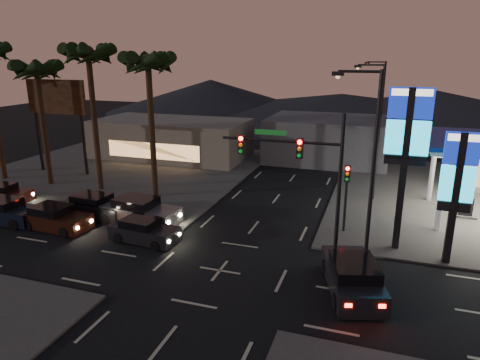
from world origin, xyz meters
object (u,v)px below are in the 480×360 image
(traffic_signal_mast, at_px, (304,168))
(car_lane_b_front, at_px, (140,212))
(pylon_sign_short, at_px, (458,179))
(suv_station, at_px, (352,277))
(car_lane_b_rear, at_px, (3,194))
(pylon_sign_tall, at_px, (407,138))
(car_lane_b_mid, at_px, (95,207))
(car_lane_a_front, at_px, (144,231))
(car_lane_a_mid, at_px, (55,218))
(car_lane_a_rear, at_px, (5,211))

(traffic_signal_mast, distance_m, car_lane_b_front, 12.10)
(pylon_sign_short, bearing_deg, suv_station, -135.31)
(car_lane_b_front, distance_m, car_lane_b_rear, 11.94)
(pylon_sign_tall, height_order, car_lane_b_mid, pylon_sign_tall)
(pylon_sign_short, bearing_deg, car_lane_a_front, -171.40)
(car_lane_b_front, bearing_deg, car_lane_a_front, -54.81)
(pylon_sign_short, distance_m, traffic_signal_mast, 7.69)
(car_lane_b_mid, relative_size, car_lane_b_rear, 1.12)
(car_lane_a_mid, height_order, suv_station, suv_station)
(car_lane_a_mid, height_order, car_lane_b_rear, car_lane_a_mid)
(car_lane_b_mid, bearing_deg, car_lane_b_front, -0.44)
(traffic_signal_mast, relative_size, car_lane_a_mid, 1.70)
(pylon_sign_tall, height_order, car_lane_b_rear, pylon_sign_tall)
(pylon_sign_tall, bearing_deg, car_lane_b_mid, -176.74)
(pylon_sign_tall, xyz_separation_m, car_lane_b_front, (-15.74, -1.12, -5.61))
(traffic_signal_mast, bearing_deg, car_lane_a_mid, -179.48)
(car_lane_a_mid, xyz_separation_m, car_lane_b_rear, (-7.35, 2.96, -0.06))
(car_lane_a_front, distance_m, car_lane_a_mid, 6.26)
(car_lane_a_front, xyz_separation_m, car_lane_b_front, (-1.68, 2.38, 0.15))
(pylon_sign_tall, relative_size, car_lane_a_front, 2.09)
(pylon_sign_tall, distance_m, traffic_signal_mast, 6.02)
(pylon_sign_short, height_order, car_lane_a_rear, pylon_sign_short)
(car_lane_b_front, relative_size, suv_station, 0.99)
(pylon_sign_short, bearing_deg, car_lane_b_front, -179.62)
(car_lane_a_rear, relative_size, car_lane_b_mid, 1.00)
(pylon_sign_tall, height_order, traffic_signal_mast, pylon_sign_tall)
(car_lane_b_front, xyz_separation_m, car_lane_b_rear, (-11.93, 0.43, -0.15))
(car_lane_a_mid, xyz_separation_m, car_lane_b_mid, (1.12, 2.56, 0.02))
(car_lane_a_rear, bearing_deg, car_lane_a_mid, 1.43)
(car_lane_b_mid, bearing_deg, pylon_sign_short, 0.25)
(suv_station, bearing_deg, car_lane_a_front, 170.96)
(car_lane_a_mid, distance_m, car_lane_b_front, 5.23)
(pylon_sign_short, height_order, car_lane_b_rear, pylon_sign_short)
(pylon_sign_tall, distance_m, car_lane_b_mid, 20.05)
(pylon_sign_tall, distance_m, pylon_sign_short, 3.20)
(suv_station, bearing_deg, pylon_sign_tall, 69.99)
(pylon_sign_tall, distance_m, car_lane_b_rear, 28.28)
(car_lane_b_front, relative_size, car_lane_b_mid, 1.10)
(traffic_signal_mast, distance_m, car_lane_a_mid, 16.23)
(car_lane_b_rear, bearing_deg, car_lane_a_rear, -41.92)
(pylon_sign_short, distance_m, car_lane_b_mid, 22.06)
(traffic_signal_mast, height_order, car_lane_a_front, traffic_signal_mast)
(traffic_signal_mast, xyz_separation_m, car_lane_b_rear, (-22.93, 2.82, -4.59))
(car_lane_a_front, relative_size, car_lane_a_mid, 0.91)
(pylon_sign_short, relative_size, car_lane_a_rear, 1.44)
(car_lane_b_mid, bearing_deg, suv_station, -14.12)
(pylon_sign_short, bearing_deg, car_lane_b_rear, 179.42)
(car_lane_a_rear, bearing_deg, traffic_signal_mast, 0.70)
(car_lane_a_mid, height_order, car_lane_b_mid, car_lane_b_mid)
(pylon_sign_tall, xyz_separation_m, traffic_signal_mast, (-4.74, -3.51, -1.17))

